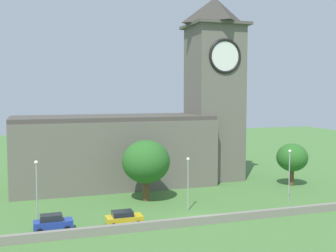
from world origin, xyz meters
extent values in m
plane|color=#477538|center=(0.00, 15.00, 0.00)|extent=(200.00, 200.00, 0.00)
cube|color=#666056|center=(-6.45, 22.16, 5.45)|extent=(32.39, 12.86, 10.90)
cube|color=#47433C|center=(-6.45, 22.16, 11.25)|extent=(32.39, 11.83, 0.70)
cube|color=#666056|center=(11.84, 22.13, 13.44)|extent=(8.45, 8.45, 26.89)
cube|color=#4F4B43|center=(11.84, 22.13, 27.14)|extent=(9.80, 9.80, 0.50)
pyramid|color=#38352F|center=(11.84, 22.13, 29.70)|extent=(8.87, 8.87, 4.64)
cylinder|color=white|center=(11.83, 17.86, 21.51)|extent=(5.40, 0.13, 5.40)
torus|color=black|center=(11.83, 17.86, 21.51)|extent=(5.88, 0.50, 5.88)
cylinder|color=white|center=(16.12, 22.12, 21.51)|extent=(0.13, 5.40, 5.40)
torus|color=black|center=(16.12, 22.12, 21.51)|extent=(0.50, 5.88, 5.88)
cube|color=gray|center=(0.00, -2.02, 0.48)|extent=(58.48, 0.70, 0.96)
cube|color=#233D9E|center=(-17.28, 0.95, 0.78)|extent=(4.27, 1.75, 0.87)
cube|color=#1E232B|center=(-17.49, 0.95, 1.56)|extent=(2.40, 1.53, 0.69)
cylinder|color=black|center=(-15.83, 1.82, 0.35)|extent=(0.69, 0.31, 0.69)
cylinder|color=black|center=(-15.82, 0.09, 0.35)|extent=(0.69, 0.31, 0.69)
cylinder|color=black|center=(-18.73, 1.80, 0.35)|extent=(0.69, 0.31, 0.69)
cylinder|color=black|center=(-18.72, 0.08, 0.35)|extent=(0.69, 0.31, 0.69)
cube|color=gold|center=(-9.25, 0.74, 0.67)|extent=(4.25, 1.95, 0.74)
cube|color=#1E232B|center=(-9.46, 0.74, 1.33)|extent=(2.38, 1.71, 0.59)
cylinder|color=black|center=(-7.81, 1.70, 0.30)|extent=(0.60, 0.35, 0.59)
cylinder|color=black|center=(-7.81, -0.24, 0.30)|extent=(0.60, 0.35, 0.59)
cylinder|color=black|center=(-10.69, 1.71, 0.30)|extent=(0.60, 0.35, 0.59)
cylinder|color=black|center=(-10.70, -0.23, 0.30)|extent=(0.60, 0.35, 0.59)
cylinder|color=#9EA0A5|center=(-18.91, 2.93, 3.65)|extent=(0.14, 0.14, 7.30)
sphere|color=#F4EFCC|center=(-18.91, 2.93, 7.52)|extent=(0.44, 0.44, 0.44)
cylinder|color=#9EA0A5|center=(-0.06, 3.92, 3.29)|extent=(0.14, 0.14, 6.58)
sphere|color=#F4EFCC|center=(-0.06, 3.92, 6.80)|extent=(0.44, 0.44, 0.44)
cylinder|color=#9EA0A5|center=(14.87, 3.26, 3.53)|extent=(0.14, 0.14, 7.06)
sphere|color=#F4EFCC|center=(14.87, 3.26, 7.28)|extent=(0.44, 0.44, 0.44)
cylinder|color=brown|center=(-3.94, 10.47, 1.54)|extent=(0.95, 0.95, 3.09)
ellipsoid|color=#286023|center=(-3.94, 10.47, 5.64)|extent=(6.82, 6.82, 6.14)
cylinder|color=brown|center=(21.65, 12.43, 1.39)|extent=(0.72, 0.72, 2.79)
ellipsoid|color=#286023|center=(21.65, 12.43, 4.70)|extent=(5.12, 5.12, 4.60)
camera|label=1|loc=(-19.38, -46.55, 15.44)|focal=44.89mm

